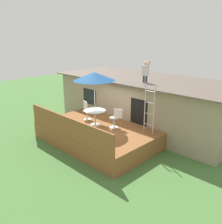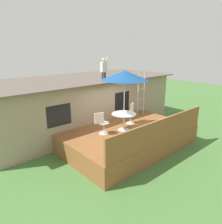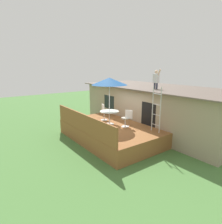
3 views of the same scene
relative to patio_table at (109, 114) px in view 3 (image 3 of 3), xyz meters
name	(u,v)px [view 3 (image 3 of 3)]	position (x,y,z in m)	size (l,w,h in m)	color
ground_plane	(111,139)	(0.22, -0.05, -1.39)	(40.00, 40.00, 0.00)	#477538
house	(156,107)	(0.22, 3.55, -0.05)	(10.50, 4.50, 2.67)	gray
deck	(111,132)	(0.22, -0.05, -0.99)	(5.58, 3.53, 0.80)	brown
deck_railing	(83,123)	(0.22, -1.76, -0.14)	(5.48, 0.08, 0.90)	brown
patio_table	(109,114)	(0.00, 0.00, 0.00)	(1.04, 1.04, 0.74)	silver
patio_umbrella	(109,81)	(0.00, 0.00, 1.76)	(1.90, 1.90, 2.54)	silver
step_ladder	(156,110)	(2.32, 1.09, 0.51)	(0.52, 0.04, 2.20)	silver
person_figure	(156,78)	(0.99, 2.51, 1.89)	(0.47, 0.20, 1.11)	#33384C
patio_chair_left	(104,112)	(-0.96, 0.28, -0.13)	(0.61, 0.44, 0.92)	silver
patio_chair_right	(127,119)	(0.91, 0.44, -0.13)	(0.59, 0.44, 0.92)	silver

